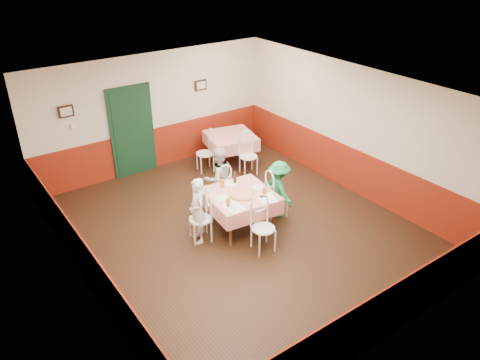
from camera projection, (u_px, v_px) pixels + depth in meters
floor at (239, 229)px, 9.19m from camera, size 7.00×7.00×0.00m
ceiling at (239, 91)px, 7.88m from camera, size 7.00×7.00×0.00m
back_wall at (153, 112)px, 11.06m from camera, size 6.00×0.10×2.80m
front_wall at (397, 262)px, 6.02m from camera, size 6.00×0.10×2.80m
left_wall at (76, 216)px, 7.00m from camera, size 0.10×7.00×2.80m
right_wall at (352, 130)px, 10.08m from camera, size 0.10×7.00×2.80m
wainscot_back at (157, 147)px, 11.47m from camera, size 6.00×0.03×1.00m
wainscot_front at (386, 314)px, 6.45m from camera, size 6.00×0.03×1.00m
wainscot_left at (86, 264)px, 7.42m from camera, size 0.03×7.00×1.00m
wainscot_right at (347, 167)px, 10.49m from camera, size 0.03×7.00×1.00m
door at (132, 132)px, 10.88m from camera, size 0.96×0.06×2.10m
picture_left at (66, 111)px, 9.78m from camera, size 0.32×0.03×0.26m
picture_right at (201, 85)px, 11.48m from camera, size 0.32×0.03×0.26m
thermostat at (74, 126)px, 10.00m from camera, size 0.10×0.03×0.10m
main_table at (240, 211)px, 9.09m from camera, size 1.34×1.34×0.77m
second_table at (231, 149)px, 11.69m from camera, size 1.35×1.35×0.77m
chair_left at (200, 219)px, 8.68m from camera, size 0.52×0.52×0.90m
chair_right at (277, 197)px, 9.43m from camera, size 0.49×0.49×0.90m
chair_far at (220, 189)px, 9.71m from camera, size 0.45×0.45×0.90m
chair_near at (263, 229)px, 8.40m from camera, size 0.48×0.48×0.90m
chair_second_a at (205, 154)px, 11.27m from camera, size 0.50×0.50×0.90m
chair_second_b at (248, 157)px, 11.11m from camera, size 0.50×0.50×0.90m
pizza at (242, 194)px, 8.85m from camera, size 0.52×0.52×0.03m
plate_left at (222, 198)px, 8.73m from camera, size 0.27×0.27×0.01m
plate_right at (258, 187)px, 9.11m from camera, size 0.27×0.27×0.01m
plate_far at (230, 184)px, 9.23m from camera, size 0.27×0.27×0.01m
glass_a at (228, 201)px, 8.49m from camera, size 0.09×0.09×0.15m
glass_b at (265, 190)px, 8.88m from camera, size 0.08×0.08×0.14m
glass_c at (223, 184)px, 9.10m from camera, size 0.09×0.09×0.15m
beer_bottle at (235, 178)px, 9.23m from camera, size 0.07×0.07×0.24m
shaker_a at (232, 207)px, 8.37m from camera, size 0.04×0.04×0.09m
shaker_b at (235, 208)px, 8.35m from camera, size 0.04×0.04×0.09m
shaker_c at (228, 205)px, 8.44m from camera, size 0.04×0.04×0.09m
menu_left at (234, 207)px, 8.47m from camera, size 0.32×0.41×0.00m
menu_right at (267, 198)px, 8.75m from camera, size 0.41×0.47×0.00m
wallet at (262, 196)px, 8.81m from camera, size 0.12×0.10×0.02m
diner_left at (197, 211)px, 8.57m from camera, size 0.40×0.52×1.29m
diner_far at (218, 178)px, 9.64m from camera, size 0.70×0.56×1.36m
diner_right at (279, 189)px, 9.38m from camera, size 0.52×0.82×1.21m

